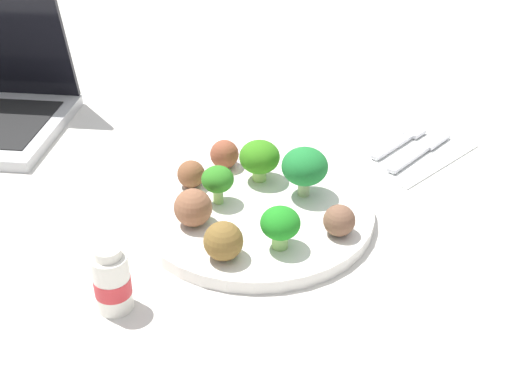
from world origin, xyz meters
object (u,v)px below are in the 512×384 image
Objects in this scene: meatball_center at (339,220)px; meatball_mid_left at (191,174)px; yogurt_bottle at (112,281)px; meatball_far_rim at (223,241)px; plate at (256,212)px; knife at (422,150)px; broccoli_floret_near_rim at (260,158)px; broccoli_floret_front_right at (305,167)px; napkin at (408,150)px; broccoli_floret_back_left at (218,180)px; meatball_near_rim at (224,154)px; meatball_back_right at (193,208)px; broccoli_floret_mid_left at (280,224)px; fork at (401,141)px.

meatball_mid_left is at bearing 105.74° from meatball_center.
meatball_far_rim is at bearing -14.40° from yogurt_bottle.
plate is 0.28m from knife.
knife is at bearing -21.52° from broccoli_floret_near_rim.
broccoli_floret_front_right is 0.21m from napkin.
broccoli_floret_back_left is 0.15m from meatball_center.
knife is (0.24, -0.14, -0.03)m from meatball_near_rim.
broccoli_floret_front_right is 0.14m from meatball_back_right.
broccoli_floret_mid_left is 0.11m from broccoli_floret_front_right.
meatball_near_rim is 0.51× the size of yogurt_bottle.
napkin is at bearing -28.71° from meatball_near_rim.
broccoli_floret_mid_left is 1.42× the size of meatball_mid_left.
broccoli_floret_near_rim is (0.08, 0.12, 0.00)m from broccoli_floret_mid_left.
meatball_mid_left is 0.92× the size of meatball_near_rim.
knife is at bearing 12.53° from meatball_center.
meatball_center is at bearing -20.08° from yogurt_bottle.
broccoli_floret_near_rim is 0.31× the size of napkin.
fork is at bearing 88.44° from knife.
meatball_far_rim is (-0.15, -0.03, -0.02)m from broccoli_floret_front_right.
broccoli_floret_back_left is at bearing -90.47° from meatball_mid_left.
meatball_far_rim is 0.19m from meatball_near_rim.
knife is at bearing -3.83° from yogurt_bottle.
broccoli_floret_front_right is 0.09m from meatball_center.
meatball_back_right is 0.36m from knife.
broccoli_floret_mid_left is 0.18m from yogurt_bottle.
broccoli_floret_back_left is 0.40× the size of fork.
meatball_back_right reaches higher than meatball_mid_left.
broccoli_floret_near_rim is 1.54× the size of meatball_mid_left.
broccoli_floret_front_right is 0.14m from meatball_mid_left.
meatball_mid_left is (-0.09, 0.11, -0.02)m from broccoli_floret_front_right.
meatball_back_right is at bearing 129.26° from meatball_center.
meatball_far_rim is at bearing -174.74° from fork.
meatball_back_right is 0.60× the size of yogurt_bottle.
meatball_back_right is 0.13m from meatball_near_rim.
meatball_far_rim reaches higher than meatball_mid_left.
broccoli_floret_mid_left reaches higher than meatball_back_right.
yogurt_bottle is at bearing 178.91° from broccoli_floret_front_right.
napkin is at bearing -1.78° from yogurt_bottle.
broccoli_floret_back_left is at bearing -176.97° from broccoli_floret_near_rim.
broccoli_floret_back_left is at bearing 163.99° from knife.
meatball_near_rim is 0.22× the size of napkin.
meatball_near_rim is at bearing 33.06° from meatball_back_right.
plate is 7.49× the size of meatball_near_rim.
broccoli_floret_mid_left is 0.40× the size of fork.
plate reaches higher than knife.
knife is (0.01, -0.02, 0.00)m from napkin.
broccoli_floret_back_left is 0.05m from meatball_back_right.
meatball_near_rim reaches higher than napkin.
broccoli_floret_near_rim is 0.25m from knife.
knife is at bearing -7.26° from broccoli_floret_front_right.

